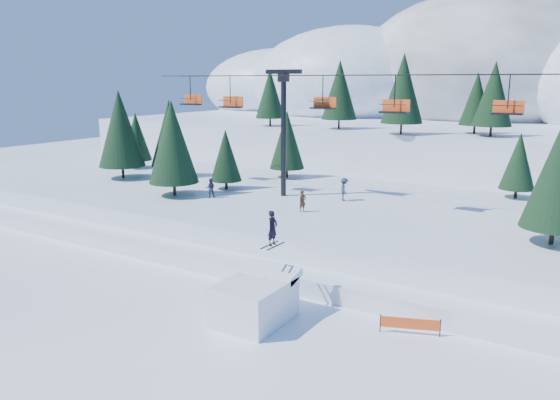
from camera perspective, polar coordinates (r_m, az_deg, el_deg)
The scene contains 10 objects.
ground at distance 27.34m, azimuth -3.30°, elevation -13.53°, with size 160.00×160.00×0.00m, color white.
mid_shelf at distance 42.02m, azimuth 10.90°, elevation -2.56°, with size 70.00×22.00×2.50m, color white.
berm at distance 33.46m, azimuth 4.63°, elevation -7.54°, with size 70.00×6.00×1.10m, color white.
mountain_ridge at distance 95.42m, azimuth 20.41°, elevation 10.29°, with size 119.00×61.14×26.46m.
jump_kicker at distance 27.98m, azimuth -2.58°, elevation -10.24°, with size 3.08×4.33×5.45m.
chairlift at distance 40.52m, azimuth 12.33°, elevation 8.43°, with size 46.00×3.21×10.28m.
conifer_stand at distance 41.47m, azimuth 12.59°, elevation 4.93°, with size 62.30×17.35×9.02m.
distant_skiers at distance 42.14m, azimuth 8.63°, elevation 0.55°, with size 27.09×8.05×1.85m.
banner_near at distance 27.49m, azimuth 13.43°, elevation -12.47°, with size 2.69×1.03×0.90m.
banner_far at distance 28.96m, azimuth 24.04°, elevation -11.93°, with size 2.73×0.90×0.90m.
Camera 1 is at (14.21, -20.06, 11.96)m, focal length 35.00 mm.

